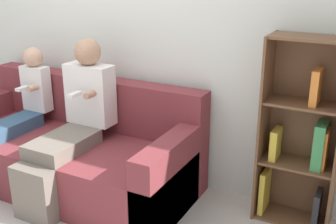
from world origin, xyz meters
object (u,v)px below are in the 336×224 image
Objects in this scene: child_seated at (11,119)px; adult_seated at (72,121)px; couch at (72,151)px; bookshelf at (302,138)px.

adult_seated is at bearing 4.16° from child_seated.
child_seated is at bearing -175.84° from adult_seated.
couch is at bearing 140.10° from adult_seated.
couch is 1.59× the size of bookshelf.
child_seated reaches higher than couch.
adult_seated is (0.13, -0.11, 0.33)m from couch.
couch is 0.57m from child_seated.
bookshelf is at bearing 12.37° from child_seated.
couch is at bearing 17.46° from child_seated.
adult_seated is 1.12× the size of child_seated.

